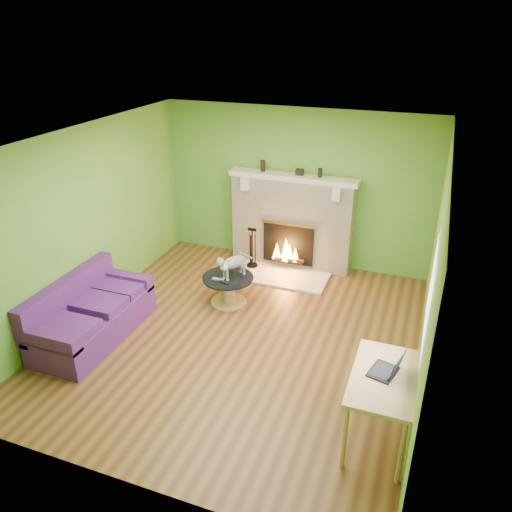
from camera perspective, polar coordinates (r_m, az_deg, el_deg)
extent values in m
plane|color=#543118|center=(6.72, -1.81, -9.14)|extent=(5.00, 5.00, 0.00)
plane|color=white|center=(5.66, -2.18, 13.04)|extent=(5.00, 5.00, 0.00)
plane|color=#4B8F2E|center=(8.29, 4.60, 7.74)|extent=(5.00, 0.00, 5.00)
plane|color=#4B8F2E|center=(4.20, -15.24, -12.48)|extent=(5.00, 0.00, 5.00)
plane|color=#4B8F2E|center=(7.18, -18.90, 3.53)|extent=(0.00, 5.00, 5.00)
plane|color=#4B8F2E|center=(5.70, 19.49, -2.35)|extent=(0.00, 5.00, 5.00)
plane|color=silver|center=(4.78, 19.32, -4.44)|extent=(0.00, 1.20, 1.20)
plane|color=white|center=(4.78, 19.22, -4.43)|extent=(0.00, 1.06, 1.06)
cube|color=beige|center=(8.32, 4.13, 3.79)|extent=(2.00, 0.35, 1.50)
cube|color=black|center=(8.27, 3.69, 1.34)|extent=(0.85, 0.03, 0.68)
cube|color=gold|center=(8.12, 3.74, 3.63)|extent=(0.91, 0.02, 0.04)
cylinder|color=black|center=(8.36, 3.56, -0.51)|extent=(0.55, 0.07, 0.07)
cube|color=beige|center=(8.03, 4.25, 8.96)|extent=(2.10, 0.28, 0.08)
cube|color=beige|center=(8.13, -1.28, 8.21)|extent=(0.12, 0.10, 0.20)
cube|color=beige|center=(7.73, 9.19, 6.95)|extent=(0.12, 0.10, 0.20)
cube|color=beige|center=(8.17, 2.92, -2.29)|extent=(1.50, 0.75, 0.03)
cube|color=beige|center=(8.03, 4.25, 8.96)|extent=(2.10, 0.28, 0.08)
cube|color=#481A66|center=(6.95, -17.96, -7.31)|extent=(0.79, 1.76, 0.40)
cube|color=#481A66|center=(6.99, -20.68, -4.28)|extent=(0.18, 1.76, 0.50)
cube|color=#481A66|center=(6.34, -22.53, -8.86)|extent=(0.79, 0.18, 0.20)
cube|color=#481A66|center=(7.36, -14.58, -2.63)|extent=(0.79, 0.18, 0.20)
cube|color=#481A66|center=(6.48, -20.55, -7.66)|extent=(0.63, 0.47, 0.11)
cube|color=#481A66|center=(6.86, -17.49, -5.25)|extent=(0.63, 0.47, 0.11)
cube|color=#481A66|center=(7.19, -15.18, -3.40)|extent=(0.63, 0.47, 0.11)
cylinder|color=tan|center=(7.46, -3.16, -5.21)|extent=(0.53, 0.53, 0.03)
cylinder|color=tan|center=(7.36, -3.19, -3.89)|extent=(0.19, 0.19, 0.37)
cylinder|color=black|center=(7.26, -3.23, -2.50)|extent=(0.75, 0.75, 0.02)
cube|color=tan|center=(4.99, 14.45, -13.32)|extent=(0.61, 1.05, 0.04)
cylinder|color=tan|center=(4.91, 10.10, -19.70)|extent=(0.05, 0.05, 0.74)
cylinder|color=tan|center=(4.90, 16.29, -20.72)|extent=(0.05, 0.05, 0.74)
cylinder|color=tan|center=(5.62, 12.02, -13.09)|extent=(0.05, 0.05, 0.74)
cylinder|color=tan|center=(5.61, 17.25, -13.92)|extent=(0.05, 0.05, 0.74)
cube|color=gray|center=(7.19, -4.34, -2.65)|extent=(0.17, 0.05, 0.02)
cube|color=black|center=(7.10, -3.66, -3.03)|extent=(0.16, 0.10, 0.02)
cylinder|color=black|center=(8.17, 0.79, 10.27)|extent=(0.08, 0.08, 0.18)
cylinder|color=black|center=(7.92, 7.34, 9.42)|extent=(0.07, 0.07, 0.14)
cube|color=black|center=(8.01, 5.01, 9.55)|extent=(0.12, 0.08, 0.10)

